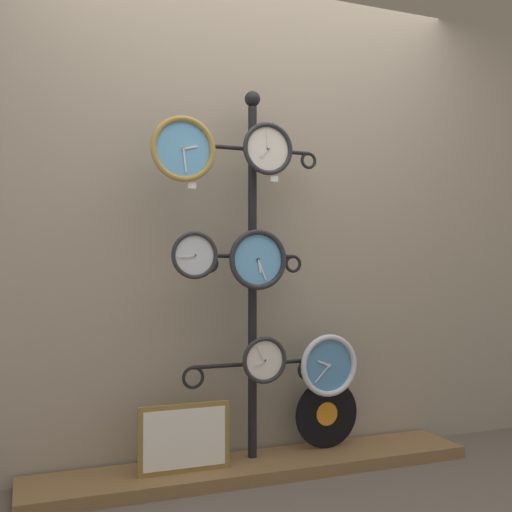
{
  "coord_description": "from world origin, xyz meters",
  "views": [
    {
      "loc": [
        -1.05,
        -2.38,
        0.99
      ],
      "look_at": [
        0.0,
        0.36,
        1.06
      ],
      "focal_mm": 42.0,
      "sensor_mm": 36.0,
      "label": 1
    }
  ],
  "objects_px": {
    "clock_middle_left": "(194,255)",
    "clock_middle_center": "(258,260)",
    "picture_frame": "(185,438)",
    "clock_top_center": "(267,149)",
    "display_stand": "(252,345)",
    "vinyl_record": "(327,414)",
    "clock_top_left": "(183,149)",
    "clock_bottom_right": "(329,365)",
    "clock_bottom_center": "(264,360)"
  },
  "relations": [
    {
      "from": "clock_middle_left",
      "to": "clock_middle_center",
      "type": "bearing_deg",
      "value": 2.1
    },
    {
      "from": "picture_frame",
      "to": "clock_top_center",
      "type": "bearing_deg",
      "value": 1.68
    },
    {
      "from": "clock_middle_left",
      "to": "display_stand",
      "type": "bearing_deg",
      "value": 17.55
    },
    {
      "from": "vinyl_record",
      "to": "picture_frame",
      "type": "xyz_separation_m",
      "value": [
        -0.78,
        -0.1,
        -0.02
      ]
    },
    {
      "from": "clock_middle_left",
      "to": "picture_frame",
      "type": "xyz_separation_m",
      "value": [
        -0.04,
        0.0,
        -0.84
      ]
    },
    {
      "from": "clock_top_left",
      "to": "display_stand",
      "type": "bearing_deg",
      "value": 17.11
    },
    {
      "from": "clock_middle_center",
      "to": "vinyl_record",
      "type": "distance_m",
      "value": 0.91
    },
    {
      "from": "display_stand",
      "to": "clock_top_center",
      "type": "bearing_deg",
      "value": -61.86
    },
    {
      "from": "display_stand",
      "to": "clock_top_left",
      "type": "height_order",
      "value": "display_stand"
    },
    {
      "from": "clock_top_left",
      "to": "clock_bottom_right",
      "type": "height_order",
      "value": "clock_top_left"
    },
    {
      "from": "vinyl_record",
      "to": "clock_top_center",
      "type": "bearing_deg",
      "value": -166.98
    },
    {
      "from": "clock_top_left",
      "to": "clock_top_center",
      "type": "relative_size",
      "value": 1.18
    },
    {
      "from": "display_stand",
      "to": "clock_middle_center",
      "type": "xyz_separation_m",
      "value": [
        -0.01,
        -0.09,
        0.42
      ]
    },
    {
      "from": "clock_middle_left",
      "to": "picture_frame",
      "type": "relative_size",
      "value": 0.52
    },
    {
      "from": "clock_middle_center",
      "to": "clock_bottom_center",
      "type": "distance_m",
      "value": 0.49
    },
    {
      "from": "display_stand",
      "to": "clock_middle_center",
      "type": "bearing_deg",
      "value": -94.47
    },
    {
      "from": "vinyl_record",
      "to": "clock_bottom_right",
      "type": "bearing_deg",
      "value": -111.68
    },
    {
      "from": "clock_top_center",
      "to": "clock_middle_center",
      "type": "relative_size",
      "value": 0.88
    },
    {
      "from": "picture_frame",
      "to": "vinyl_record",
      "type": "bearing_deg",
      "value": 7.06
    },
    {
      "from": "clock_top_center",
      "to": "clock_bottom_right",
      "type": "xyz_separation_m",
      "value": [
        0.33,
        -0.0,
        -1.08
      ]
    },
    {
      "from": "clock_top_left",
      "to": "clock_middle_center",
      "type": "height_order",
      "value": "clock_top_left"
    },
    {
      "from": "display_stand",
      "to": "clock_top_left",
      "type": "xyz_separation_m",
      "value": [
        -0.39,
        -0.12,
        0.93
      ]
    },
    {
      "from": "display_stand",
      "to": "clock_bottom_right",
      "type": "relative_size",
      "value": 5.98
    },
    {
      "from": "clock_middle_left",
      "to": "clock_bottom_center",
      "type": "relative_size",
      "value": 0.98
    },
    {
      "from": "clock_top_center",
      "to": "picture_frame",
      "type": "height_order",
      "value": "clock_top_center"
    },
    {
      "from": "clock_top_center",
      "to": "clock_middle_left",
      "type": "xyz_separation_m",
      "value": [
        -0.37,
        -0.02,
        -0.53
      ]
    },
    {
      "from": "clock_bottom_center",
      "to": "clock_top_left",
      "type": "bearing_deg",
      "value": -178.55
    },
    {
      "from": "clock_middle_center",
      "to": "clock_bottom_center",
      "type": "bearing_deg",
      "value": -31.83
    },
    {
      "from": "clock_top_left",
      "to": "picture_frame",
      "type": "height_order",
      "value": "clock_top_left"
    },
    {
      "from": "display_stand",
      "to": "picture_frame",
      "type": "xyz_separation_m",
      "value": [
        -0.37,
        -0.1,
        -0.4
      ]
    },
    {
      "from": "clock_top_left",
      "to": "clock_bottom_center",
      "type": "bearing_deg",
      "value": 1.45
    },
    {
      "from": "clock_top_center",
      "to": "vinyl_record",
      "type": "relative_size",
      "value": 0.73
    },
    {
      "from": "display_stand",
      "to": "clock_bottom_right",
      "type": "bearing_deg",
      "value": -13.34
    },
    {
      "from": "clock_middle_center",
      "to": "picture_frame",
      "type": "height_order",
      "value": "clock_middle_center"
    },
    {
      "from": "clock_middle_left",
      "to": "clock_bottom_center",
      "type": "xyz_separation_m",
      "value": [
        0.35,
        -0.0,
        -0.5
      ]
    },
    {
      "from": "clock_top_left",
      "to": "clock_middle_left",
      "type": "distance_m",
      "value": 0.49
    },
    {
      "from": "display_stand",
      "to": "clock_middle_left",
      "type": "xyz_separation_m",
      "value": [
        -0.33,
        -0.1,
        0.44
      ]
    },
    {
      "from": "display_stand",
      "to": "clock_middle_center",
      "type": "height_order",
      "value": "display_stand"
    },
    {
      "from": "display_stand",
      "to": "clock_top_left",
      "type": "distance_m",
      "value": 1.01
    },
    {
      "from": "clock_middle_left",
      "to": "clock_middle_center",
      "type": "xyz_separation_m",
      "value": [
        0.32,
        0.01,
        -0.02
      ]
    },
    {
      "from": "clock_bottom_center",
      "to": "picture_frame",
      "type": "xyz_separation_m",
      "value": [
        -0.39,
        0.01,
        -0.34
      ]
    },
    {
      "from": "display_stand",
      "to": "vinyl_record",
      "type": "bearing_deg",
      "value": -0.24
    },
    {
      "from": "clock_bottom_center",
      "to": "vinyl_record",
      "type": "distance_m",
      "value": 0.52
    },
    {
      "from": "clock_middle_left",
      "to": "clock_bottom_right",
      "type": "relative_size",
      "value": 0.71
    },
    {
      "from": "display_stand",
      "to": "vinyl_record",
      "type": "xyz_separation_m",
      "value": [
        0.41,
        -0.0,
        -0.38
      ]
    },
    {
      "from": "clock_top_center",
      "to": "vinyl_record",
      "type": "height_order",
      "value": "clock_top_center"
    },
    {
      "from": "picture_frame",
      "to": "clock_middle_center",
      "type": "bearing_deg",
      "value": 1.13
    },
    {
      "from": "display_stand",
      "to": "clock_bottom_right",
      "type": "distance_m",
      "value": 0.4
    },
    {
      "from": "clock_top_left",
      "to": "picture_frame",
      "type": "xyz_separation_m",
      "value": [
        0.02,
        0.02,
        -1.33
      ]
    },
    {
      "from": "clock_top_center",
      "to": "clock_bottom_right",
      "type": "relative_size",
      "value": 0.83
    }
  ]
}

